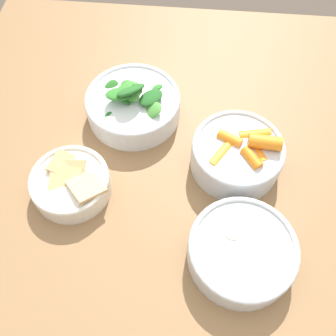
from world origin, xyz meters
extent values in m
plane|color=#4C4238|center=(0.00, 0.00, 0.00)|extent=(10.00, 10.00, 0.00)
cube|color=olive|center=(0.00, 0.00, 0.75)|extent=(1.10, 0.89, 0.03)
cube|color=brown|center=(-0.49, -0.38, 0.37)|extent=(0.06, 0.06, 0.74)
cube|color=brown|center=(-0.49, 0.38, 0.37)|extent=(0.06, 0.06, 0.74)
cylinder|color=silver|center=(-0.11, 0.12, 0.79)|extent=(0.16, 0.16, 0.05)
torus|color=silver|center=(-0.11, 0.12, 0.82)|extent=(0.16, 0.16, 0.01)
cylinder|color=orange|center=(-0.09, 0.09, 0.81)|extent=(0.06, 0.05, 0.02)
cylinder|color=orange|center=(-0.11, 0.13, 0.80)|extent=(0.02, 0.05, 0.02)
cylinder|color=orange|center=(-0.11, 0.15, 0.81)|extent=(0.05, 0.04, 0.02)
cylinder|color=orange|center=(-0.08, 0.10, 0.81)|extent=(0.06, 0.04, 0.02)
cylinder|color=orange|center=(-0.11, 0.13, 0.80)|extent=(0.05, 0.05, 0.02)
cylinder|color=orange|center=(-0.14, 0.15, 0.81)|extent=(0.03, 0.06, 0.02)
cylinder|color=orange|center=(-0.08, 0.14, 0.82)|extent=(0.04, 0.04, 0.02)
cylinder|color=orange|center=(-0.11, 0.17, 0.83)|extent=(0.03, 0.06, 0.02)
cylinder|color=orange|center=(-0.12, 0.11, 0.82)|extent=(0.03, 0.05, 0.02)
cylinder|color=silver|center=(-0.21, -0.07, 0.79)|extent=(0.18, 0.18, 0.05)
torus|color=silver|center=(-0.21, -0.07, 0.81)|extent=(0.18, 0.18, 0.01)
ellipsoid|color=#2D7028|center=(-0.23, -0.12, 0.80)|extent=(0.04, 0.04, 0.04)
ellipsoid|color=#3D8433|center=(-0.20, -0.09, 0.83)|extent=(0.06, 0.06, 0.04)
ellipsoid|color=#3D8433|center=(-0.21, -0.08, 0.83)|extent=(0.06, 0.06, 0.03)
ellipsoid|color=#235B23|center=(-0.20, -0.04, 0.82)|extent=(0.06, 0.06, 0.01)
ellipsoid|color=#2D7028|center=(-0.25, -0.04, 0.80)|extent=(0.06, 0.05, 0.04)
ellipsoid|color=#235B23|center=(-0.20, -0.07, 0.84)|extent=(0.07, 0.07, 0.04)
ellipsoid|color=#235B23|center=(-0.15, -0.11, 0.80)|extent=(0.04, 0.03, 0.04)
ellipsoid|color=#4C933D|center=(-0.18, -0.04, 0.81)|extent=(0.06, 0.06, 0.05)
ellipsoid|color=#235B23|center=(-0.20, -0.09, 0.82)|extent=(0.04, 0.04, 0.03)
ellipsoid|color=#4C933D|center=(-0.21, -0.07, 0.83)|extent=(0.05, 0.04, 0.02)
ellipsoid|color=#2D7028|center=(-0.20, -0.09, 0.83)|extent=(0.06, 0.07, 0.03)
cylinder|color=silver|center=(0.07, 0.13, 0.79)|extent=(0.17, 0.17, 0.05)
torus|color=silver|center=(0.07, 0.13, 0.81)|extent=(0.17, 0.17, 0.01)
cylinder|color=brown|center=(0.07, 0.13, 0.78)|extent=(0.15, 0.15, 0.02)
ellipsoid|color=#AD7551|center=(0.06, 0.07, 0.80)|extent=(0.01, 0.01, 0.01)
ellipsoid|color=#8E5B3D|center=(0.08, 0.13, 0.80)|extent=(0.01, 0.01, 0.01)
ellipsoid|color=#8E5B3D|center=(0.05, 0.12, 0.80)|extent=(0.01, 0.01, 0.01)
ellipsoid|color=#8E5B3D|center=(0.07, 0.13, 0.80)|extent=(0.01, 0.01, 0.01)
ellipsoid|color=#8E5B3D|center=(0.09, 0.11, 0.80)|extent=(0.01, 0.01, 0.01)
ellipsoid|color=#8E5B3D|center=(0.09, 0.14, 0.80)|extent=(0.01, 0.01, 0.01)
ellipsoid|color=#A36B4C|center=(0.05, 0.17, 0.80)|extent=(0.01, 0.01, 0.01)
ellipsoid|color=#AD7551|center=(0.11, 0.14, 0.80)|extent=(0.01, 0.01, 0.01)
ellipsoid|color=#A36B4C|center=(0.02, 0.11, 0.80)|extent=(0.01, 0.01, 0.01)
ellipsoid|color=#A36B4C|center=(0.10, 0.14, 0.80)|extent=(0.01, 0.01, 0.01)
ellipsoid|color=#AD7551|center=(0.07, 0.09, 0.80)|extent=(0.01, 0.01, 0.01)
ellipsoid|color=#A36B4C|center=(0.13, 0.14, 0.80)|extent=(0.01, 0.01, 0.01)
cylinder|color=beige|center=(0.08, 0.16, 0.80)|extent=(0.02, 0.02, 0.01)
cylinder|color=beige|center=(0.04, 0.11, 0.81)|extent=(0.03, 0.03, 0.01)
cylinder|color=tan|center=(0.02, 0.17, 0.80)|extent=(0.03, 0.03, 0.01)
cylinder|color=silver|center=(-0.03, -0.16, 0.78)|extent=(0.14, 0.14, 0.04)
torus|color=silver|center=(-0.03, -0.16, 0.80)|extent=(0.14, 0.14, 0.01)
cube|color=tan|center=(-0.06, -0.15, 0.79)|extent=(0.06, 0.06, 0.02)
cube|color=tan|center=(-0.04, -0.16, 0.79)|extent=(0.07, 0.07, 0.02)
cube|color=tan|center=(-0.03, -0.16, 0.80)|extent=(0.06, 0.06, 0.02)
cube|color=tan|center=(-0.02, -0.16, 0.80)|extent=(0.06, 0.06, 0.02)
cube|color=tan|center=(-0.06, -0.17, 0.80)|extent=(0.06, 0.05, 0.02)
cube|color=tan|center=(-0.01, -0.12, 0.80)|extent=(0.07, 0.07, 0.02)
camera|label=1|loc=(0.26, 0.04, 1.34)|focal=40.00mm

